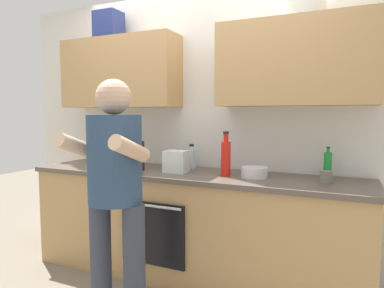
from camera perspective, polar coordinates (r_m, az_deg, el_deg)
ground_plane at (r=3.16m, az=-0.45°, el=-21.07°), size 12.00×12.00×0.00m
back_wall_unit at (r=3.09m, az=1.64°, el=7.12°), size 4.00×0.38×2.50m
counter at (r=2.98m, az=-0.48°, el=-13.27°), size 2.84×0.67×0.90m
person_standing at (r=2.24m, az=-12.68°, el=-6.52°), size 0.49×0.45×1.60m
bottle_soda at (r=2.80m, az=21.57°, el=-3.24°), size 0.06×0.06×0.24m
bottle_water at (r=3.09m, az=-0.07°, el=-2.37°), size 0.08×0.08×0.22m
bottle_oil at (r=3.10m, az=-9.21°, el=-2.19°), size 0.08×0.08×0.24m
bottle_wine at (r=3.01m, az=-8.52°, el=-1.81°), size 0.07×0.07×0.32m
bottle_hotsauce at (r=2.71m, az=5.62°, el=-2.19°), size 0.08×0.08×0.35m
cup_stoneware at (r=2.62m, az=21.32°, el=-5.11°), size 0.08×0.08×0.09m
mixing_bowl at (r=2.70m, az=10.32°, el=-4.61°), size 0.21×0.21×0.08m
potted_herb at (r=3.28m, az=-13.33°, el=-1.49°), size 0.15×0.15×0.24m
grocery_bag_produce at (r=2.87m, az=-2.65°, el=-2.92°), size 0.20×0.16×0.18m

